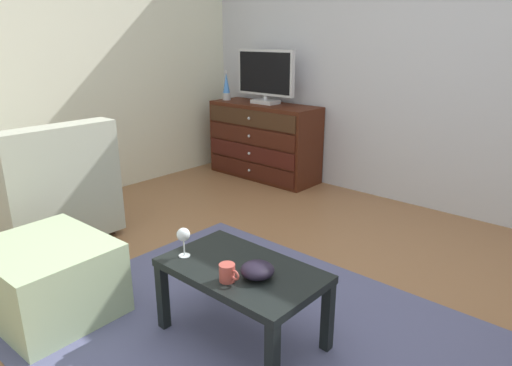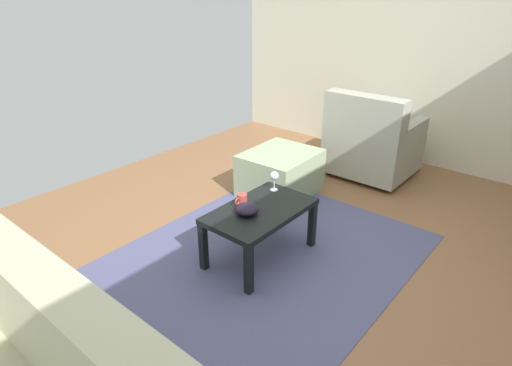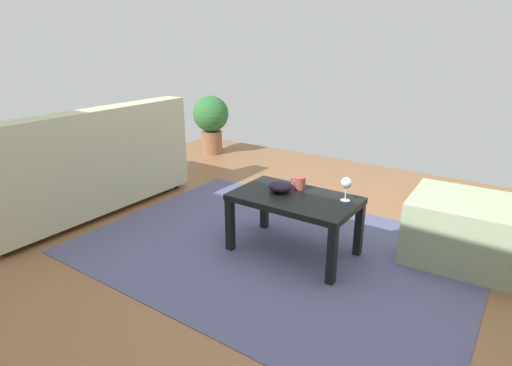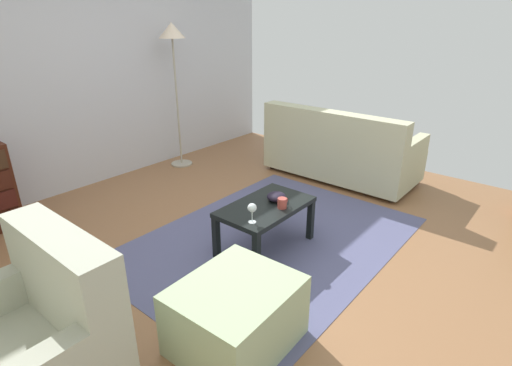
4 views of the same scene
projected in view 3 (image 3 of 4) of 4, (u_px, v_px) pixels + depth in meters
name	position (u px, v px, depth m)	size (l,w,h in m)	color
ground_plane	(285.00, 273.00, 2.64)	(5.72, 5.11, 0.05)	#8D603E
area_rug	(275.00, 248.00, 2.89)	(2.60, 1.90, 0.01)	#525378
coffee_table	(294.00, 204.00, 2.74)	(0.81, 0.49, 0.41)	black
wine_glass	(346.00, 184.00, 2.60)	(0.07, 0.07, 0.16)	silver
mug	(300.00, 183.00, 2.84)	(0.11, 0.08, 0.08)	#AA453D
bowl_decorative	(281.00, 186.00, 2.79)	(0.16, 0.16, 0.07)	black
couch_large	(82.00, 171.00, 3.48)	(0.85, 1.78, 0.87)	#332319
ottoman	(465.00, 230.00, 2.69)	(0.70, 0.60, 0.42)	#A1B68B
potted_plant	(211.00, 119.00, 5.15)	(0.44, 0.44, 0.72)	brown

